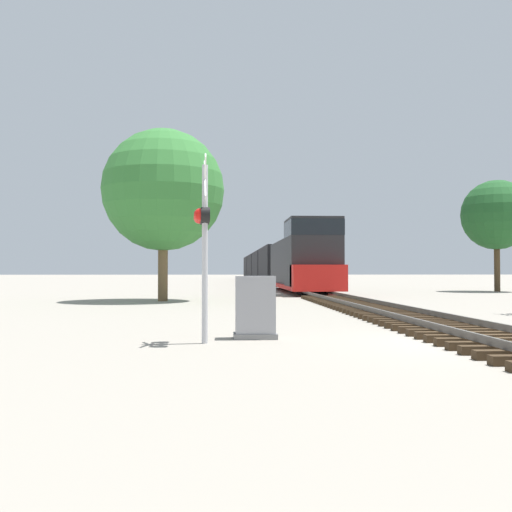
# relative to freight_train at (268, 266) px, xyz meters

# --- Properties ---
(ground_plane) EXTENTS (400.00, 400.00, 0.00)m
(ground_plane) POSITION_rel_freight_train_xyz_m (0.00, -59.28, -2.01)
(ground_plane) COLOR gray
(rail_track_bed) EXTENTS (2.60, 160.00, 0.31)m
(rail_track_bed) POSITION_rel_freight_train_xyz_m (0.00, -59.28, -1.87)
(rail_track_bed) COLOR #382819
(rail_track_bed) RESTS_ON ground
(freight_train) EXTENTS (3.12, 78.04, 4.61)m
(freight_train) POSITION_rel_freight_train_xyz_m (0.00, 0.00, 0.00)
(freight_train) COLOR #232326
(freight_train) RESTS_ON ground
(crossing_signal_near) EXTENTS (0.37, 1.01, 3.82)m
(crossing_signal_near) POSITION_rel_freight_train_xyz_m (-5.86, -58.86, 0.39)
(crossing_signal_near) COLOR #B7B7BC
(crossing_signal_near) RESTS_ON ground
(relay_cabinet) EXTENTS (0.95, 0.64, 1.37)m
(relay_cabinet) POSITION_rel_freight_train_xyz_m (-4.75, -58.03, -1.34)
(relay_cabinet) COLOR slate
(relay_cabinet) RESTS_ON ground
(tree_far_right) EXTENTS (5.94, 5.94, 8.38)m
(tree_far_right) POSITION_rel_freight_train_xyz_m (-8.35, -41.87, 3.39)
(tree_far_right) COLOR brown
(tree_far_right) RESTS_ON ground
(tree_mid_background) EXTENTS (4.91, 4.91, 7.87)m
(tree_mid_background) POSITION_rel_freight_train_xyz_m (13.86, -30.11, 3.39)
(tree_mid_background) COLOR #473521
(tree_mid_background) RESTS_ON ground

